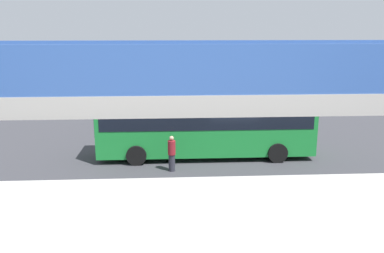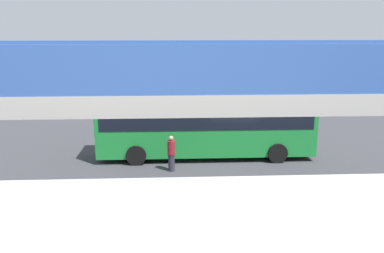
% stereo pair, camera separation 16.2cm
% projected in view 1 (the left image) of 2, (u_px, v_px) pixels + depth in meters
% --- Properties ---
extents(ground, '(80.00, 80.00, 0.00)m').
position_uv_depth(ground, '(230.00, 157.00, 22.46)').
color(ground, '#38383D').
extents(city_bus, '(11.54, 2.85, 3.15)m').
position_uv_depth(city_bus, '(206.00, 123.00, 22.16)').
color(city_bus, '#1E8C38').
rests_on(city_bus, ground).
extents(pedestrian, '(0.38, 0.38, 1.79)m').
position_uv_depth(pedestrian, '(172.00, 154.00, 20.08)').
color(pedestrian, '#2D2D38').
rests_on(pedestrian, ground).
extents(traffic_sign, '(0.08, 0.60, 2.80)m').
position_uv_depth(traffic_sign, '(226.00, 107.00, 26.44)').
color(traffic_sign, slate).
rests_on(traffic_sign, ground).
extents(lane_dash_leftmost, '(2.00, 0.20, 0.01)m').
position_uv_depth(lane_dash_leftmost, '(290.00, 144.00, 24.97)').
color(lane_dash_leftmost, silver).
rests_on(lane_dash_leftmost, ground).
extents(lane_dash_left, '(2.00, 0.20, 0.01)m').
position_uv_depth(lane_dash_left, '(225.00, 145.00, 24.74)').
color(lane_dash_left, silver).
rests_on(lane_dash_left, ground).
extents(lane_dash_centre, '(2.00, 0.20, 0.01)m').
position_uv_depth(lane_dash_centre, '(158.00, 146.00, 24.52)').
color(lane_dash_centre, silver).
rests_on(lane_dash_centre, ground).
extents(pedestrian_overpass, '(26.36, 2.60, 6.59)m').
position_uv_depth(pedestrian_overpass, '(300.00, 111.00, 10.49)').
color(pedestrian_overpass, '#B2ADA5').
rests_on(pedestrian_overpass, ground).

